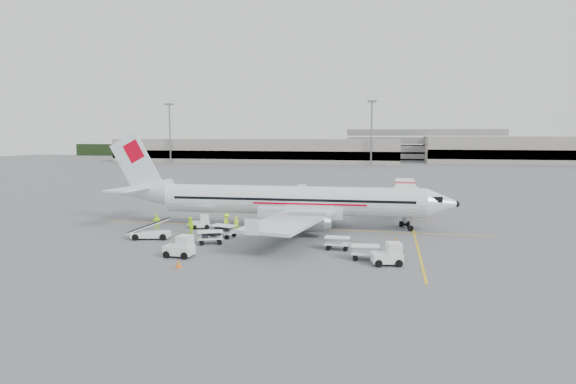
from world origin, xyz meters
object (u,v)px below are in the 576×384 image
(belt_loader, at_px, (151,226))
(tug_fore, at_px, (387,254))
(tug_mid, at_px, (179,246))
(jet_bridge, at_px, (405,200))
(aircraft, at_px, (293,181))
(tug_aft, at_px, (201,222))

(belt_loader, height_order, tug_fore, belt_loader)
(tug_fore, relative_size, tug_mid, 0.97)
(jet_bridge, xyz_separation_m, belt_loader, (-25.01, -17.99, -0.89))
(tug_fore, xyz_separation_m, tug_mid, (-17.21, -1.01, 0.03))
(aircraft, relative_size, jet_bridge, 2.23)
(tug_fore, bearing_deg, tug_mid, 169.58)
(jet_bridge, relative_size, tug_fore, 7.24)
(tug_fore, xyz_separation_m, tug_aft, (-20.29, 11.28, -0.14))
(belt_loader, relative_size, tug_mid, 2.04)
(tug_mid, bearing_deg, tug_fore, 6.51)
(jet_bridge, xyz_separation_m, tug_mid, (-19.21, -24.08, -1.29))
(jet_bridge, distance_m, tug_fore, 23.19)
(aircraft, relative_size, tug_aft, 19.22)
(aircraft, bearing_deg, belt_loader, -147.44)
(tug_aft, bearing_deg, jet_bridge, 4.75)
(belt_loader, xyz_separation_m, tug_aft, (2.72, 6.20, -0.57))
(tug_mid, xyz_separation_m, tug_aft, (-3.08, 12.30, -0.17))
(belt_loader, bearing_deg, tug_fore, -26.27)
(tug_mid, bearing_deg, belt_loader, 136.72)
(belt_loader, bearing_deg, aircraft, 21.00)
(tug_aft, bearing_deg, tug_fore, -52.20)
(tug_fore, bearing_deg, aircraft, 113.17)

